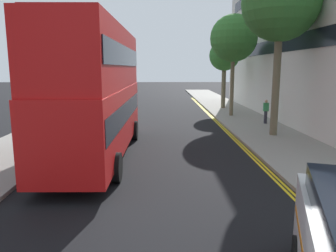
{
  "coord_description": "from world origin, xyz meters",
  "views": [
    {
      "loc": [
        0.24,
        -0.69,
        3.9
      ],
      "look_at": [
        0.5,
        11.0,
        1.8
      ],
      "focal_mm": 34.82,
      "sensor_mm": 36.0,
      "label": 1
    }
  ],
  "objects": [
    {
      "name": "kerb_line_outer",
      "position": [
        4.4,
        14.0,
        0.0
      ],
      "size": [
        0.1,
        56.0,
        0.01
      ],
      "primitive_type": "cube",
      "color": "yellow",
      "rests_on": "ground"
    },
    {
      "name": "street_tree_distant",
      "position": [
        6.62,
        17.32,
        7.27
      ],
      "size": [
        4.14,
        4.14,
        9.26
      ],
      "color": "#6B6047",
      "rests_on": "sidewalk_right"
    },
    {
      "name": "kerb_line_inner",
      "position": [
        4.24,
        14.0,
        0.0
      ],
      "size": [
        0.1,
        56.0,
        0.01
      ],
      "primitive_type": "cube",
      "color": "yellow",
      "rests_on": "ground"
    },
    {
      "name": "pedestrian_far",
      "position": [
        7.4,
        21.16,
        0.99
      ],
      "size": [
        0.34,
        0.22,
        1.62
      ],
      "color": "#2D2D38",
      "rests_on": "sidewalk_right"
    },
    {
      "name": "street_tree_far",
      "position": [
        5.85,
        24.97,
        6.1
      ],
      "size": [
        3.62,
        3.62,
        7.81
      ],
      "color": "#6B6047",
      "rests_on": "sidewalk_right"
    },
    {
      "name": "double_decker_bus_away",
      "position": [
        -2.49,
        13.47,
        3.03
      ],
      "size": [
        2.92,
        10.84,
        5.64
      ],
      "color": "red",
      "rests_on": "ground"
    },
    {
      "name": "sidewalk_left",
      "position": [
        -6.5,
        16.0,
        0.07
      ],
      "size": [
        4.0,
        80.0,
        0.14
      ],
      "primitive_type": "cube",
      "color": "gray",
      "rests_on": "ground"
    },
    {
      "name": "sidewalk_right",
      "position": [
        6.5,
        16.0,
        0.07
      ],
      "size": [
        4.0,
        80.0,
        0.14
      ],
      "primitive_type": "cube",
      "color": "gray",
      "rests_on": "ground"
    },
    {
      "name": "street_tree_near",
      "position": [
        6.15,
        29.99,
        4.94
      ],
      "size": [
        2.82,
        2.82,
        6.29
      ],
      "color": "#6B6047",
      "rests_on": "sidewalk_right"
    }
  ]
}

